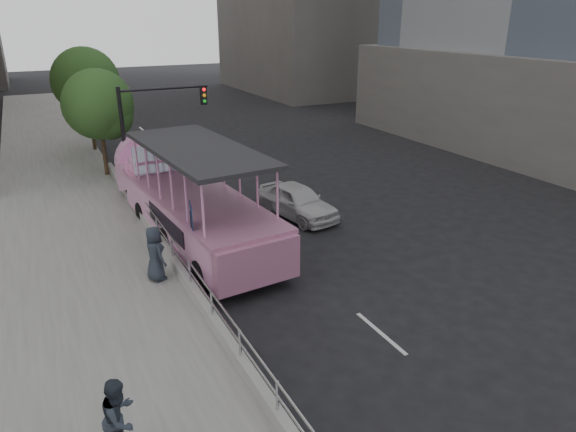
{
  "coord_description": "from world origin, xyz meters",
  "views": [
    {
      "loc": [
        -6.69,
        -11.47,
        8.15
      ],
      "look_at": [
        0.07,
        1.8,
        2.29
      ],
      "focal_mm": 32.0,
      "sensor_mm": 36.0,
      "label": 1
    }
  ],
  "objects_px": {
    "duck_boat": "(186,200)",
    "pedestrian_far": "(155,254)",
    "car": "(297,201)",
    "street_tree_near": "(101,107)",
    "traffic_signal": "(149,123)",
    "street_tree_far": "(88,84)",
    "pedestrian_mid": "(120,418)",
    "parking_sign": "(193,234)"
  },
  "relations": [
    {
      "from": "parking_sign",
      "to": "street_tree_far",
      "type": "relative_size",
      "value": 0.43
    },
    {
      "from": "pedestrian_far",
      "to": "traffic_signal",
      "type": "distance_m",
      "value": 9.71
    },
    {
      "from": "street_tree_far",
      "to": "traffic_signal",
      "type": "bearing_deg",
      "value": -81.57
    },
    {
      "from": "car",
      "to": "pedestrian_mid",
      "type": "bearing_deg",
      "value": -141.44
    },
    {
      "from": "traffic_signal",
      "to": "street_tree_near",
      "type": "distance_m",
      "value": 3.8
    },
    {
      "from": "pedestrian_far",
      "to": "duck_boat",
      "type": "bearing_deg",
      "value": -44.83
    },
    {
      "from": "pedestrian_far",
      "to": "parking_sign",
      "type": "bearing_deg",
      "value": -120.45
    },
    {
      "from": "pedestrian_far",
      "to": "traffic_signal",
      "type": "xyz_separation_m",
      "value": [
        2.12,
        9.19,
        2.3
      ]
    },
    {
      "from": "duck_boat",
      "to": "parking_sign",
      "type": "xyz_separation_m",
      "value": [
        -0.98,
        -4.1,
        0.31
      ]
    },
    {
      "from": "pedestrian_mid",
      "to": "parking_sign",
      "type": "bearing_deg",
      "value": 11.41
    },
    {
      "from": "pedestrian_mid",
      "to": "pedestrian_far",
      "type": "xyz_separation_m",
      "value": [
        2.24,
        6.68,
        0.04
      ]
    },
    {
      "from": "parking_sign",
      "to": "traffic_signal",
      "type": "relative_size",
      "value": 0.54
    },
    {
      "from": "pedestrian_far",
      "to": "street_tree_far",
      "type": "height_order",
      "value": "street_tree_far"
    },
    {
      "from": "duck_boat",
      "to": "traffic_signal",
      "type": "bearing_deg",
      "value": 90.18
    },
    {
      "from": "pedestrian_far",
      "to": "street_tree_near",
      "type": "distance_m",
      "value": 12.9
    },
    {
      "from": "duck_boat",
      "to": "car",
      "type": "distance_m",
      "value": 4.82
    },
    {
      "from": "traffic_signal",
      "to": "street_tree_far",
      "type": "relative_size",
      "value": 0.81
    },
    {
      "from": "duck_boat",
      "to": "car",
      "type": "relative_size",
      "value": 2.82
    },
    {
      "from": "parking_sign",
      "to": "traffic_signal",
      "type": "distance_m",
      "value": 9.71
    },
    {
      "from": "pedestrian_mid",
      "to": "pedestrian_far",
      "type": "height_order",
      "value": "pedestrian_far"
    },
    {
      "from": "duck_boat",
      "to": "pedestrian_mid",
      "type": "xyz_separation_m",
      "value": [
        -4.38,
        -10.48,
        -0.28
      ]
    },
    {
      "from": "car",
      "to": "street_tree_near",
      "type": "height_order",
      "value": "street_tree_near"
    },
    {
      "from": "duck_boat",
      "to": "traffic_signal",
      "type": "xyz_separation_m",
      "value": [
        -0.02,
        5.39,
        2.06
      ]
    },
    {
      "from": "car",
      "to": "pedestrian_mid",
      "type": "relative_size",
      "value": 2.45
    },
    {
      "from": "duck_boat",
      "to": "street_tree_near",
      "type": "relative_size",
      "value": 2.07
    },
    {
      "from": "car",
      "to": "duck_boat",
      "type": "bearing_deg",
      "value": 166.6
    },
    {
      "from": "car",
      "to": "street_tree_far",
      "type": "height_order",
      "value": "street_tree_far"
    },
    {
      "from": "duck_boat",
      "to": "pedestrian_far",
      "type": "xyz_separation_m",
      "value": [
        -2.14,
        -3.79,
        -0.24
      ]
    },
    {
      "from": "traffic_signal",
      "to": "street_tree_near",
      "type": "relative_size",
      "value": 0.91
    },
    {
      "from": "car",
      "to": "street_tree_far",
      "type": "xyz_separation_m",
      "value": [
        -6.16,
        15.15,
        3.59
      ]
    },
    {
      "from": "car",
      "to": "street_tree_near",
      "type": "distance_m",
      "value": 11.57
    },
    {
      "from": "pedestrian_mid",
      "to": "traffic_signal",
      "type": "height_order",
      "value": "traffic_signal"
    },
    {
      "from": "pedestrian_mid",
      "to": "traffic_signal",
      "type": "distance_m",
      "value": 16.63
    },
    {
      "from": "traffic_signal",
      "to": "pedestrian_far",
      "type": "bearing_deg",
      "value": -103.01
    },
    {
      "from": "pedestrian_far",
      "to": "street_tree_near",
      "type": "height_order",
      "value": "street_tree_near"
    },
    {
      "from": "street_tree_near",
      "to": "street_tree_far",
      "type": "relative_size",
      "value": 0.89
    },
    {
      "from": "duck_boat",
      "to": "car",
      "type": "height_order",
      "value": "duck_boat"
    },
    {
      "from": "duck_boat",
      "to": "pedestrian_far",
      "type": "bearing_deg",
      "value": -119.42
    },
    {
      "from": "car",
      "to": "traffic_signal",
      "type": "height_order",
      "value": "traffic_signal"
    },
    {
      "from": "car",
      "to": "traffic_signal",
      "type": "relative_size",
      "value": 0.81
    },
    {
      "from": "duck_boat",
      "to": "pedestrian_far",
      "type": "relative_size",
      "value": 6.61
    },
    {
      "from": "parking_sign",
      "to": "traffic_signal",
      "type": "height_order",
      "value": "traffic_signal"
    }
  ]
}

